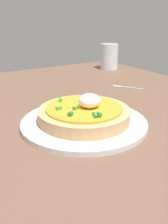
% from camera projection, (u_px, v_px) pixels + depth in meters
% --- Properties ---
extents(dining_table, '(1.18, 0.83, 0.03)m').
position_uv_depth(dining_table, '(111.00, 109.00, 0.72)').
color(dining_table, brown).
rests_on(dining_table, ground).
extents(plate, '(0.29, 0.29, 0.01)m').
position_uv_depth(plate, '(84.00, 122.00, 0.58)').
color(plate, silver).
rests_on(plate, dining_table).
extents(pizza, '(0.21, 0.21, 0.06)m').
position_uv_depth(pizza, '(84.00, 113.00, 0.57)').
color(pizza, tan).
rests_on(pizza, plate).
extents(cup_near, '(0.08, 0.08, 0.11)m').
position_uv_depth(cup_near, '(109.00, 57.00, 1.16)').
color(cup_near, silver).
rests_on(cup_near, dining_table).
extents(fork, '(0.09, 0.07, 0.00)m').
position_uv_depth(fork, '(125.00, 87.00, 0.87)').
color(fork, '#B7B7BC').
rests_on(fork, dining_table).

